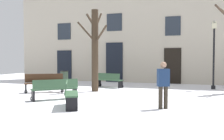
{
  "coord_description": "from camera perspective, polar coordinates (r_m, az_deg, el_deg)",
  "views": [
    {
      "loc": [
        3.99,
        -10.16,
        1.7
      ],
      "look_at": [
        0.0,
        1.62,
        1.14
      ],
      "focal_mm": 44.32,
      "sensor_mm": 36.0,
      "label": 1
    }
  ],
  "objects": [
    {
      "name": "bench_back_to_back_left",
      "position": [
        9.55,
        -8.62,
        -4.89
      ],
      "size": [
        1.11,
        1.6,
        0.89
      ],
      "rotation": [
        0.0,
        0.0,
        2.04
      ],
      "color": "#2D4C33",
      "rests_on": "ground"
    },
    {
      "name": "bench_near_lamp",
      "position": [
        13.89,
        -13.82,
        -2.56
      ],
      "size": [
        1.8,
        1.39,
        0.91
      ],
      "rotation": [
        0.0,
        0.0,
        0.57
      ],
      "color": "#3D2819",
      "rests_on": "ground"
    },
    {
      "name": "bench_far_corner",
      "position": [
        11.34,
        -11.7,
        -3.84
      ],
      "size": [
        1.63,
        1.65,
        0.84
      ],
      "rotation": [
        0.0,
        0.0,
        3.94
      ],
      "color": "#2D4C33",
      "rests_on": "ground"
    },
    {
      "name": "streetlamp",
      "position": [
        15.77,
        20.28,
        4.43
      ],
      "size": [
        0.3,
        0.3,
        3.67
      ],
      "color": "black",
      "rests_on": "ground"
    },
    {
      "name": "bench_back_to_back_right",
      "position": [
        15.7,
        -0.68,
        -2.09
      ],
      "size": [
        1.71,
        0.87,
        0.82
      ],
      "rotation": [
        0.0,
        0.0,
        2.89
      ],
      "color": "#2D4C33",
      "rests_on": "ground"
    },
    {
      "name": "tree_center",
      "position": [
        13.91,
        -3.58,
        4.58
      ],
      "size": [
        1.86,
        1.96,
        4.11
      ],
      "color": "#382B1E",
      "rests_on": "ground"
    },
    {
      "name": "litter_bin",
      "position": [
        16.52,
        -9.8,
        -1.75
      ],
      "size": [
        0.48,
        0.48,
        0.92
      ],
      "color": "#2D3D2D",
      "rests_on": "ground"
    },
    {
      "name": "ground_plane",
      "position": [
        11.05,
        -2.7,
        -6.27
      ],
      "size": [
        30.22,
        30.22,
        0.0
      ],
      "primitive_type": "plane",
      "color": "white"
    },
    {
      "name": "building_facade",
      "position": [
        18.97,
        6.52,
        8.73
      ],
      "size": [
        18.89,
        0.6,
        7.39
      ],
      "color": "#BCB29E",
      "rests_on": "ground"
    },
    {
      "name": "person_strolling",
      "position": [
        9.31,
        10.52,
        -2.67
      ],
      "size": [
        0.44,
        0.37,
        1.56
      ],
      "rotation": [
        0.0,
        0.0,
        0.48
      ],
      "color": "#2D271E",
      "rests_on": "ground"
    }
  ]
}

